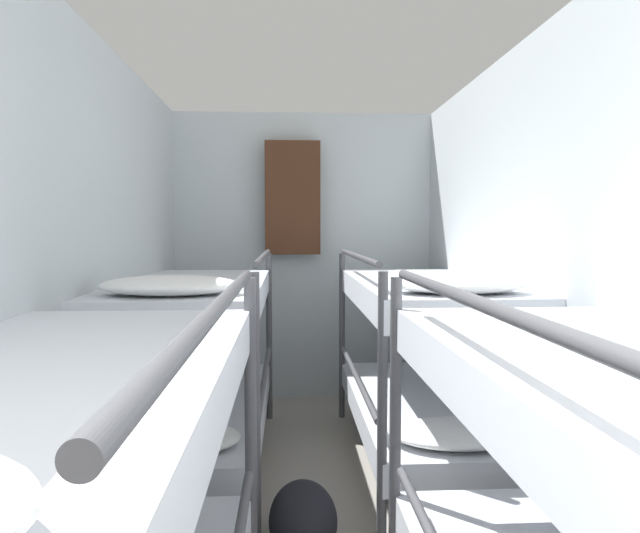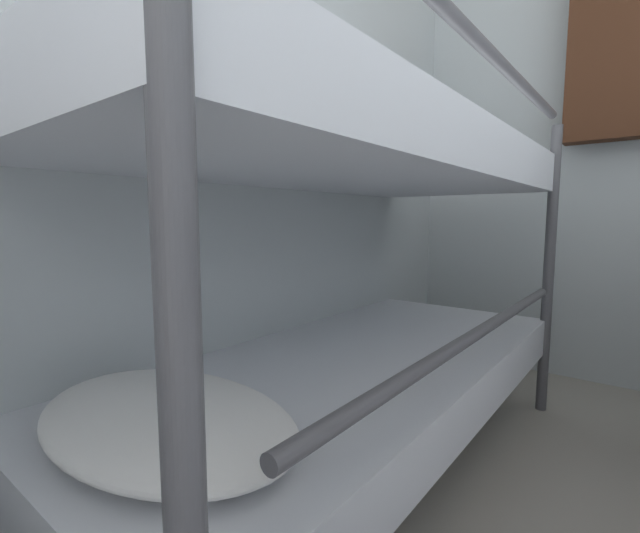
{
  "view_description": "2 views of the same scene",
  "coord_description": "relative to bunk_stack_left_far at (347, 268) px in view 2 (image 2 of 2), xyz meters",
  "views": [
    {
      "loc": [
        -0.13,
        0.31,
        1.41
      ],
      "look_at": [
        0.04,
        3.39,
        1.21
      ],
      "focal_mm": 32.0,
      "sensor_mm": 36.0,
      "label": 1
    },
    {
      "loc": [
        0.08,
        2.45,
        0.84
      ],
      "look_at": [
        -0.63,
        3.36,
        0.72
      ],
      "focal_mm": 24.0,
      "sensor_mm": 36.0,
      "label": 2
    }
  ],
  "objects": [
    {
      "name": "bunk_stack_left_far",
      "position": [
        0.0,
        0.0,
        0.0
      ],
      "size": [
        0.81,
        1.86,
        1.27
      ],
      "color": "#4C4C51",
      "rests_on": "ground_plane"
    },
    {
      "name": "hanging_coat",
      "position": [
        0.57,
        1.37,
        0.97
      ],
      "size": [
        0.44,
        0.12,
        0.9
      ],
      "color": "#472819"
    }
  ]
}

